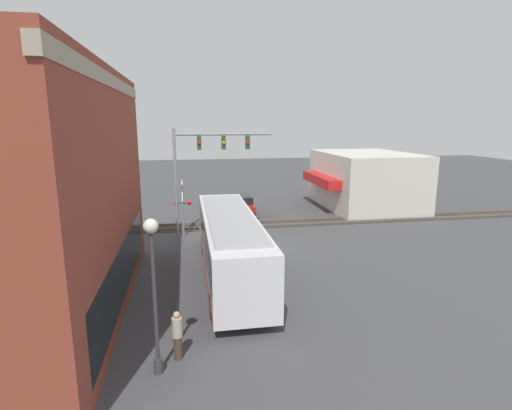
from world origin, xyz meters
TOP-DOWN VIEW (x-y plane):
  - ground_plane at (0.00, 0.00)m, footprint 120.00×120.00m
  - shop_building at (10.64, -11.13)m, footprint 10.28×8.55m
  - city_bus at (-4.01, 2.80)m, footprint 12.28×2.59m
  - traffic_signal_gantry at (3.56, 3.68)m, footprint 0.42×6.52m
  - crossing_signal at (3.71, 5.16)m, footprint 1.41×1.18m
  - streetlamp at (-11.59, 5.88)m, footprint 0.44×0.44m
  - rail_track_near at (6.00, 0.00)m, footprint 2.60×60.00m
  - parked_car_red at (10.78, 0.20)m, footprint 4.69×1.82m
  - pedestrian_near_bus at (-3.09, 0.92)m, footprint 0.34×0.34m
  - pedestrian_by_lamp at (-10.92, 5.29)m, footprint 0.34×0.34m

SIDE VIEW (x-z plane):
  - ground_plane at x=0.00m, z-range 0.00..0.00m
  - rail_track_near at x=6.00m, z-range -0.05..0.10m
  - parked_car_red at x=10.78m, z-range -0.04..1.37m
  - pedestrian_by_lamp at x=-10.92m, z-range 0.02..1.70m
  - pedestrian_near_bus at x=-3.09m, z-range 0.02..1.78m
  - city_bus at x=-4.01m, z-range 0.17..3.38m
  - crossing_signal at x=3.71m, z-range 0.39..4.20m
  - shop_building at x=10.64m, z-range 0.00..4.94m
  - streetlamp at x=-11.59m, z-range 0.48..5.44m
  - traffic_signal_gantry at x=3.56m, z-range 1.69..8.96m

